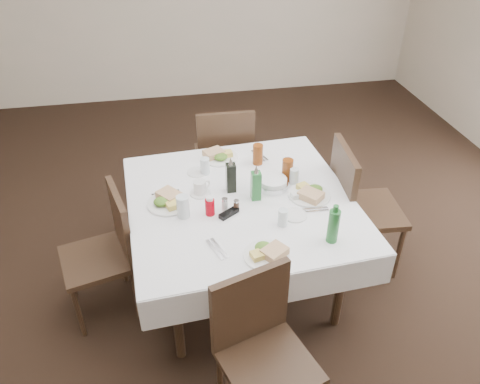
{
  "coord_description": "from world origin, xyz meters",
  "views": [
    {
      "loc": [
        -0.45,
        -2.52,
        2.57
      ],
      "look_at": [
        0.02,
        -0.04,
        0.8
      ],
      "focal_mm": 35.0,
      "sensor_mm": 36.0,
      "label": 1
    }
  ],
  "objects_px": {
    "chair_north": "(225,153)",
    "green_bottle": "(333,226)",
    "oil_cruet_green": "(256,185)",
    "coffee_mug": "(200,188)",
    "water_s": "(283,217)",
    "ketchup_bottle": "(210,206)",
    "bread_basket": "(273,183)",
    "oil_cruet_dark": "(231,176)",
    "chair_south": "(260,342)",
    "water_w": "(183,207)",
    "chair_east": "(356,201)",
    "dining_table": "(241,208)",
    "chair_west": "(108,246)",
    "water_n": "(205,166)",
    "water_e": "(294,176)"
  },
  "relations": [
    {
      "from": "water_s",
      "to": "water_w",
      "type": "bearing_deg",
      "value": 161.28
    },
    {
      "from": "chair_north",
      "to": "green_bottle",
      "type": "xyz_separation_m",
      "value": [
        0.4,
        -1.47,
        0.31
      ]
    },
    {
      "from": "bread_basket",
      "to": "ketchup_bottle",
      "type": "height_order",
      "value": "ketchup_bottle"
    },
    {
      "from": "ketchup_bottle",
      "to": "green_bottle",
      "type": "distance_m",
      "value": 0.77
    },
    {
      "from": "chair_east",
      "to": "water_s",
      "type": "bearing_deg",
      "value": -150.28
    },
    {
      "from": "dining_table",
      "to": "oil_cruet_dark",
      "type": "xyz_separation_m",
      "value": [
        -0.05,
        0.12,
        0.19
      ]
    },
    {
      "from": "dining_table",
      "to": "chair_east",
      "type": "bearing_deg",
      "value": 4.58
    },
    {
      "from": "chair_west",
      "to": "green_bottle",
      "type": "relative_size",
      "value": 3.63
    },
    {
      "from": "water_s",
      "to": "water_w",
      "type": "height_order",
      "value": "water_w"
    },
    {
      "from": "chair_west",
      "to": "dining_table",
      "type": "bearing_deg",
      "value": 1.94
    },
    {
      "from": "water_e",
      "to": "ketchup_bottle",
      "type": "bearing_deg",
      "value": -158.58
    },
    {
      "from": "ketchup_bottle",
      "to": "chair_south",
      "type": "bearing_deg",
      "value": -80.6
    },
    {
      "from": "coffee_mug",
      "to": "dining_table",
      "type": "bearing_deg",
      "value": -24.27
    },
    {
      "from": "oil_cruet_dark",
      "to": "oil_cruet_green",
      "type": "height_order",
      "value": "oil_cruet_dark"
    },
    {
      "from": "oil_cruet_dark",
      "to": "coffee_mug",
      "type": "xyz_separation_m",
      "value": [
        -0.21,
        -0.0,
        -0.07
      ]
    },
    {
      "from": "chair_east",
      "to": "chair_west",
      "type": "height_order",
      "value": "chair_east"
    },
    {
      "from": "chair_west",
      "to": "coffee_mug",
      "type": "relative_size",
      "value": 6.32
    },
    {
      "from": "chair_west",
      "to": "bread_basket",
      "type": "distance_m",
      "value": 1.17
    },
    {
      "from": "ketchup_bottle",
      "to": "coffee_mug",
      "type": "height_order",
      "value": "ketchup_bottle"
    },
    {
      "from": "chair_south",
      "to": "water_s",
      "type": "bearing_deg",
      "value": 66.59
    },
    {
      "from": "coffee_mug",
      "to": "chair_south",
      "type": "bearing_deg",
      "value": -80.84
    },
    {
      "from": "chair_west",
      "to": "coffee_mug",
      "type": "bearing_deg",
      "value": 12.84
    },
    {
      "from": "bread_basket",
      "to": "green_bottle",
      "type": "height_order",
      "value": "green_bottle"
    },
    {
      "from": "chair_west",
      "to": "oil_cruet_dark",
      "type": "distance_m",
      "value": 0.93
    },
    {
      "from": "chair_east",
      "to": "chair_west",
      "type": "bearing_deg",
      "value": -176.76
    },
    {
      "from": "chair_east",
      "to": "ketchup_bottle",
      "type": "xyz_separation_m",
      "value": [
        -1.08,
        -0.19,
        0.24
      ]
    },
    {
      "from": "water_n",
      "to": "water_e",
      "type": "distance_m",
      "value": 0.63
    },
    {
      "from": "water_s",
      "to": "bread_basket",
      "type": "distance_m",
      "value": 0.41
    },
    {
      "from": "chair_north",
      "to": "chair_west",
      "type": "relative_size",
      "value": 1.07
    },
    {
      "from": "water_s",
      "to": "coffee_mug",
      "type": "relative_size",
      "value": 0.77
    },
    {
      "from": "chair_south",
      "to": "water_w",
      "type": "relative_size",
      "value": 6.37
    },
    {
      "from": "water_e",
      "to": "coffee_mug",
      "type": "distance_m",
      "value": 0.65
    },
    {
      "from": "chair_south",
      "to": "water_s",
      "type": "distance_m",
      "value": 0.76
    },
    {
      "from": "water_e",
      "to": "bread_basket",
      "type": "height_order",
      "value": "water_e"
    },
    {
      "from": "chair_south",
      "to": "water_w",
      "type": "bearing_deg",
      "value": 109.75
    },
    {
      "from": "dining_table",
      "to": "chair_east",
      "type": "relative_size",
      "value": 1.52
    },
    {
      "from": "chair_south",
      "to": "green_bottle",
      "type": "distance_m",
      "value": 0.77
    },
    {
      "from": "water_n",
      "to": "water_w",
      "type": "distance_m",
      "value": 0.51
    },
    {
      "from": "chair_south",
      "to": "oil_cruet_green",
      "type": "distance_m",
      "value": 1.02
    },
    {
      "from": "oil_cruet_green",
      "to": "coffee_mug",
      "type": "relative_size",
      "value": 1.76
    },
    {
      "from": "water_n",
      "to": "dining_table",
      "type": "bearing_deg",
      "value": -62.09
    },
    {
      "from": "dining_table",
      "to": "green_bottle",
      "type": "height_order",
      "value": "green_bottle"
    },
    {
      "from": "chair_north",
      "to": "chair_west",
      "type": "bearing_deg",
      "value": -133.19
    },
    {
      "from": "chair_west",
      "to": "ketchup_bottle",
      "type": "xyz_separation_m",
      "value": [
        0.67,
        -0.09,
        0.3
      ]
    },
    {
      "from": "chair_east",
      "to": "water_e",
      "type": "bearing_deg",
      "value": 173.26
    },
    {
      "from": "water_s",
      "to": "ketchup_bottle",
      "type": "height_order",
      "value": "ketchup_bottle"
    },
    {
      "from": "oil_cruet_green",
      "to": "ketchup_bottle",
      "type": "distance_m",
      "value": 0.34
    },
    {
      "from": "oil_cruet_green",
      "to": "water_s",
      "type": "bearing_deg",
      "value": -71.12
    },
    {
      "from": "water_n",
      "to": "chair_north",
      "type": "bearing_deg",
      "value": 68.88
    },
    {
      "from": "water_s",
      "to": "bread_basket",
      "type": "relative_size",
      "value": 0.53
    }
  ]
}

